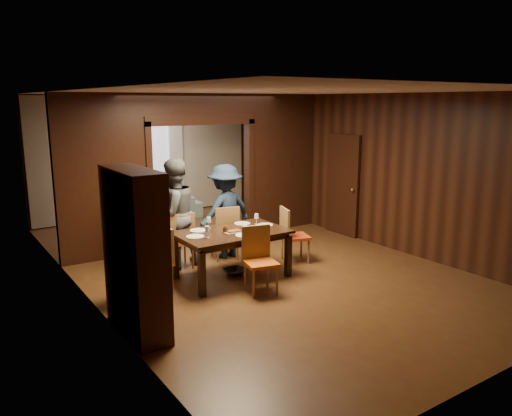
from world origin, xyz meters
TOP-DOWN VIEW (x-y plane):
  - floor at (0.00, 0.00)m, footprint 9.00×9.00m
  - ceiling at (0.00, 0.00)m, footprint 5.50×9.00m
  - room_walls at (0.00, 1.89)m, footprint 5.52×9.01m
  - person_purple at (-2.19, -0.58)m, footprint 0.43×0.60m
  - person_grey at (-1.14, 0.46)m, footprint 1.03×0.88m
  - person_navy at (-0.12, 0.50)m, footprint 1.16×0.77m
  - sofa at (0.09, 3.85)m, footprint 1.85×0.81m
  - serving_bowl at (-0.49, -0.41)m, footprint 0.37×0.37m
  - dining_table at (-0.60, -0.50)m, footprint 1.71×1.06m
  - coffee_table at (-0.11, 2.81)m, footprint 0.80×0.50m
  - chair_left at (-1.87, -0.44)m, footprint 0.46×0.46m
  - chair_right at (0.73, -0.43)m, footprint 0.56×0.56m
  - chair_far_l at (-1.09, 0.41)m, footprint 0.48×0.48m
  - chair_far_r at (-0.20, 0.42)m, footprint 0.52×0.52m
  - chair_near at (-0.58, -1.29)m, footprint 0.53×0.53m
  - hutch at (-2.53, -1.50)m, footprint 0.40×1.20m
  - door_right at (2.70, 0.50)m, footprint 0.06×0.90m
  - window_far at (0.00, 4.44)m, footprint 1.20×0.03m
  - curtain_left at (-0.75, 4.40)m, footprint 0.35×0.06m
  - curtain_right at (0.75, 4.40)m, footprint 0.35×0.06m
  - plate_left at (-1.23, -0.49)m, footprint 0.27×0.27m
  - plate_far_l at (-1.02, -0.19)m, footprint 0.27×0.27m
  - plate_far_r at (-0.20, -0.19)m, footprint 0.27×0.27m
  - plate_right at (0.05, -0.48)m, footprint 0.27×0.27m
  - plate_near at (-0.58, -0.83)m, footprint 0.27×0.27m
  - platter_a at (-0.61, -0.59)m, footprint 0.30×0.20m
  - platter_b at (-0.34, -0.77)m, footprint 0.30×0.20m
  - wineglass_left at (-1.10, -0.63)m, footprint 0.08×0.08m
  - wineglass_far at (-0.80, -0.13)m, footprint 0.08×0.08m
  - wineglass_right at (-0.02, -0.35)m, footprint 0.08×0.08m
  - tumbler at (-0.52, -0.77)m, footprint 0.07×0.07m
  - condiment_jar at (-0.72, -0.52)m, footprint 0.08×0.08m

SIDE VIEW (x-z plane):
  - floor at x=0.00m, z-range 0.00..0.00m
  - coffee_table at x=-0.11m, z-range 0.00..0.40m
  - sofa at x=0.09m, z-range 0.00..0.53m
  - dining_table at x=-0.60m, z-range 0.00..0.76m
  - chair_left at x=-1.87m, z-range 0.00..0.97m
  - chair_right at x=0.73m, z-range 0.00..0.97m
  - chair_far_l at x=-1.09m, z-range 0.00..0.97m
  - chair_far_r at x=-0.20m, z-range 0.00..0.97m
  - chair_near at x=-0.58m, z-range 0.00..0.97m
  - plate_left at x=-1.23m, z-range 0.76..0.77m
  - plate_far_l at x=-1.02m, z-range 0.76..0.77m
  - plate_far_r at x=-0.20m, z-range 0.76..0.77m
  - plate_right at x=0.05m, z-range 0.76..0.77m
  - plate_near at x=-0.58m, z-range 0.76..0.77m
  - person_purple at x=-2.19m, z-range 0.00..1.54m
  - platter_a at x=-0.61m, z-range 0.76..0.80m
  - platter_b at x=-0.34m, z-range 0.76..0.80m
  - serving_bowl at x=-0.49m, z-range 0.76..0.85m
  - condiment_jar at x=-0.72m, z-range 0.76..0.87m
  - tumbler at x=-0.52m, z-range 0.76..0.90m
  - person_navy at x=-0.12m, z-range 0.00..1.67m
  - wineglass_left at x=-1.10m, z-range 0.76..0.94m
  - wineglass_far at x=-0.80m, z-range 0.76..0.94m
  - wineglass_right at x=-0.02m, z-range 0.76..0.94m
  - person_grey at x=-1.14m, z-range 0.00..1.84m
  - hutch at x=-2.53m, z-range 0.00..2.00m
  - door_right at x=2.70m, z-range 0.00..2.10m
  - curtain_left at x=-0.75m, z-range 0.05..2.45m
  - curtain_right at x=0.75m, z-range 0.05..2.45m
  - room_walls at x=0.00m, z-range 0.06..2.96m
  - window_far at x=0.00m, z-range 1.05..2.35m
  - ceiling at x=0.00m, z-range 2.89..2.91m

